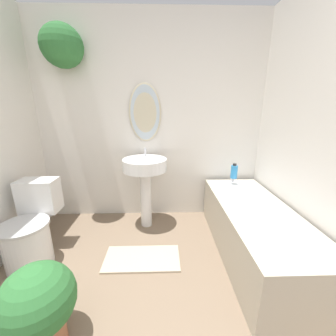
% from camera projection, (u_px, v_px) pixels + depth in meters
% --- Properties ---
extents(wall_back, '(2.78, 0.42, 2.40)m').
position_uv_depth(wall_back, '(138.00, 111.00, 2.42)').
color(wall_back, silver).
rests_on(wall_back, ground_plane).
extents(toilet, '(0.41, 0.59, 0.71)m').
position_uv_depth(toilet, '(31.00, 230.00, 1.87)').
color(toilet, white).
rests_on(toilet, ground_plane).
extents(pedestal_sink, '(0.49, 0.49, 0.92)m').
position_uv_depth(pedestal_sink, '(145.00, 174.00, 2.34)').
color(pedestal_sink, white).
rests_on(pedestal_sink, ground_plane).
extents(bathtub, '(0.62, 1.57, 0.57)m').
position_uv_depth(bathtub, '(254.00, 230.00, 1.95)').
color(bathtub, '#B2A893').
rests_on(bathtub, ground_plane).
extents(shampoo_bottle, '(0.08, 0.08, 0.18)m').
position_uv_depth(shampoo_bottle, '(234.00, 172.00, 2.42)').
color(shampoo_bottle, '#2D84C6').
rests_on(shampoo_bottle, bathtub).
extents(potted_plant, '(0.41, 0.41, 0.55)m').
position_uv_depth(potted_plant, '(39.00, 304.00, 1.15)').
color(potted_plant, '#9E6042').
rests_on(potted_plant, ground_plane).
extents(bath_mat, '(0.70, 0.35, 0.02)m').
position_uv_depth(bath_mat, '(142.00, 259.00, 1.93)').
color(bath_mat, '#B7A88E').
rests_on(bath_mat, ground_plane).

